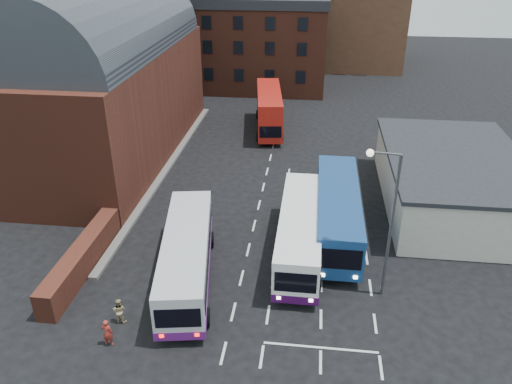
# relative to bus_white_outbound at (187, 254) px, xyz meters

# --- Properties ---
(ground) EXTENTS (180.00, 180.00, 0.00)m
(ground) POSITION_rel_bus_white_outbound_xyz_m (3.28, -1.86, -1.89)
(ground) COLOR black
(railway_station) EXTENTS (12.00, 28.00, 16.00)m
(railway_station) POSITION_rel_bus_white_outbound_xyz_m (-12.22, 19.14, 5.75)
(railway_station) COLOR #602B1E
(railway_station) RESTS_ON ground
(forecourt_wall) EXTENTS (1.20, 10.00, 1.80)m
(forecourt_wall) POSITION_rel_bus_white_outbound_xyz_m (-6.92, 0.14, -0.99)
(forecourt_wall) COLOR #602B1E
(forecourt_wall) RESTS_ON ground
(cream_building) EXTENTS (10.40, 16.40, 4.25)m
(cream_building) POSITION_rel_bus_white_outbound_xyz_m (18.28, 12.14, 0.27)
(cream_building) COLOR beige
(cream_building) RESTS_ON ground
(brick_terrace) EXTENTS (22.00, 10.00, 11.00)m
(brick_terrace) POSITION_rel_bus_white_outbound_xyz_m (-2.72, 44.14, 3.61)
(brick_terrace) COLOR brown
(brick_terrace) RESTS_ON ground
(castle_keep) EXTENTS (22.00, 22.00, 12.00)m
(castle_keep) POSITION_rel_bus_white_outbound_xyz_m (9.28, 64.14, 4.11)
(castle_keep) COLOR brown
(castle_keep) RESTS_ON ground
(bus_white_outbound) EXTENTS (4.61, 12.02, 3.20)m
(bus_white_outbound) POSITION_rel_bus_white_outbound_xyz_m (0.00, 0.00, 0.00)
(bus_white_outbound) COLOR silver
(bus_white_outbound) RESTS_ON ground
(bus_white_inbound) EXTENTS (3.02, 11.82, 3.22)m
(bus_white_inbound) POSITION_rel_bus_white_outbound_xyz_m (6.77, 3.72, 0.01)
(bus_white_inbound) COLOR white
(bus_white_inbound) RESTS_ON ground
(bus_blue) EXTENTS (3.20, 12.62, 3.44)m
(bus_blue) POSITION_rel_bus_white_outbound_xyz_m (9.28, 6.49, 0.14)
(bus_blue) COLOR navy
(bus_blue) RESTS_ON ground
(bus_red_double) EXTENTS (3.84, 11.15, 4.37)m
(bus_red_double) POSITION_rel_bus_white_outbound_xyz_m (2.36, 27.39, 0.43)
(bus_red_double) COLOR red
(bus_red_double) RESTS_ON ground
(street_lamp) EXTENTS (1.88, 0.48, 9.24)m
(street_lamp) POSITION_rel_bus_white_outbound_xyz_m (11.56, 0.06, 3.69)
(street_lamp) COLOR #505254
(street_lamp) RESTS_ON ground
(pedestrian_red) EXTENTS (0.62, 0.43, 1.63)m
(pedestrian_red) POSITION_rel_bus_white_outbound_xyz_m (-2.82, -5.96, -1.08)
(pedestrian_red) COLOR #A22D23
(pedestrian_red) RESTS_ON ground
(pedestrian_beige) EXTENTS (0.79, 0.64, 1.52)m
(pedestrian_beige) POSITION_rel_bus_white_outbound_xyz_m (-2.85, -4.18, -1.13)
(pedestrian_beige) COLOR tan
(pedestrian_beige) RESTS_ON ground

